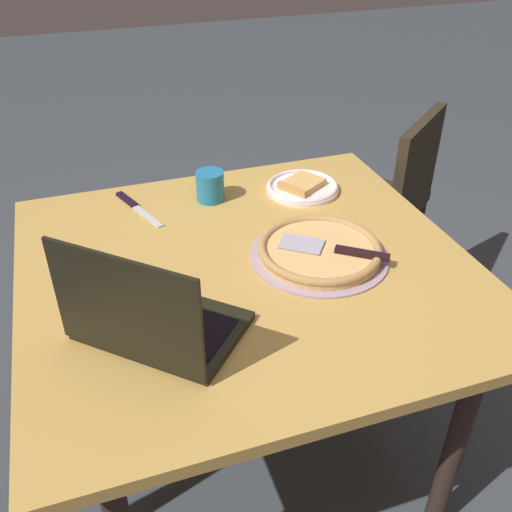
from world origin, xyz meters
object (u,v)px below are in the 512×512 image
object	(u,v)px
laptop	(151,320)
pizza_tray	(320,250)
table_knife	(134,206)
pizza_plate	(302,187)
drink_cup	(212,185)
dining_table	(248,288)
chair_far	(379,199)

from	to	relation	value
laptop	pizza_tray	size ratio (longest dim) A/B	1.13
laptop	table_knife	world-z (taller)	laptop
pizza_plate	drink_cup	size ratio (longest dim) A/B	2.46
dining_table	pizza_plate	world-z (taller)	pizza_plate
drink_cup	dining_table	bearing A→B (deg)	179.31
laptop	table_knife	xyz separation A→B (m)	(0.59, -0.05, -0.05)
chair_far	pizza_tray	bearing A→B (deg)	138.06
table_knife	drink_cup	size ratio (longest dim) A/B	2.63
laptop	pizza_tray	distance (m)	0.49
dining_table	pizza_plate	size ratio (longest dim) A/B	5.01
table_knife	pizza_plate	bearing A→B (deg)	-97.25
pizza_tray	chair_far	size ratio (longest dim) A/B	0.42
dining_table	table_knife	distance (m)	0.45
dining_table	chair_far	xyz separation A→B (m)	(0.56, -0.71, -0.15)
pizza_tray	pizza_plate	bearing A→B (deg)	-15.58
pizza_tray	chair_far	xyz separation A→B (m)	(0.59, -0.53, -0.24)
laptop	table_knife	size ratio (longest dim) A/B	1.68
pizza_tray	chair_far	world-z (taller)	chair_far
table_knife	drink_cup	xyz separation A→B (m)	(-0.03, -0.23, 0.04)
table_knife	drink_cup	distance (m)	0.23
laptop	table_knife	bearing A→B (deg)	-4.86
laptop	drink_cup	distance (m)	0.62
pizza_plate	chair_far	world-z (taller)	chair_far
drink_cup	chair_far	distance (m)	0.78
drink_cup	table_knife	bearing A→B (deg)	82.99
drink_cup	chair_far	bearing A→B (deg)	-74.05
drink_cup	chair_far	xyz separation A→B (m)	(0.20, -0.71, -0.27)
pizza_plate	drink_cup	xyz separation A→B (m)	(0.04, 0.28, 0.03)
pizza_plate	table_knife	bearing A→B (deg)	82.75
laptop	pizza_tray	xyz separation A→B (m)	(0.18, -0.46, -0.04)
pizza_plate	table_knife	world-z (taller)	pizza_plate
pizza_tray	chair_far	distance (m)	0.82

